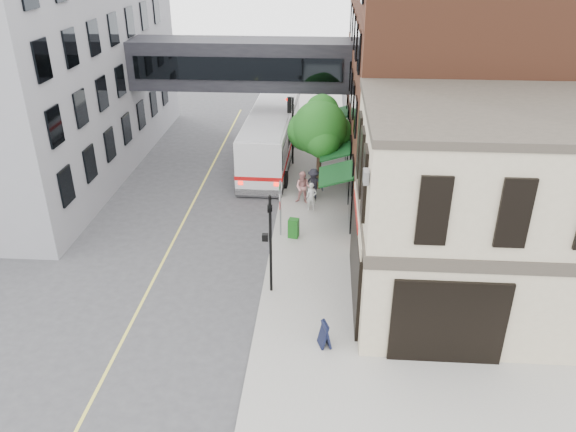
# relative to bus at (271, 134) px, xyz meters

# --- Properties ---
(ground) EXTENTS (120.00, 120.00, 0.00)m
(ground) POSITION_rel_bus_xyz_m (1.11, -17.86, -1.91)
(ground) COLOR #38383A
(ground) RESTS_ON ground
(sidewalk_main) EXTENTS (4.00, 60.00, 0.15)m
(sidewalk_main) POSITION_rel_bus_xyz_m (3.11, -3.86, -1.84)
(sidewalk_main) COLOR gray
(sidewalk_main) RESTS_ON ground
(corner_building) EXTENTS (10.19, 8.12, 8.45)m
(corner_building) POSITION_rel_bus_xyz_m (10.08, -15.86, 2.30)
(corner_building) COLOR tan
(corner_building) RESTS_ON ground
(brick_building) EXTENTS (13.76, 18.00, 14.00)m
(brick_building) POSITION_rel_bus_xyz_m (11.09, -2.86, 5.08)
(brick_building) COLOR #572C1B
(brick_building) RESTS_ON ground
(opposite_building) EXTENTS (14.00, 24.00, 14.00)m
(opposite_building) POSITION_rel_bus_xyz_m (-15.89, -1.86, 5.09)
(opposite_building) COLOR gray
(opposite_building) RESTS_ON ground
(skyway_bridge) EXTENTS (14.00, 3.18, 3.00)m
(skyway_bridge) POSITION_rel_bus_xyz_m (-1.89, 0.14, 4.59)
(skyway_bridge) COLOR black
(skyway_bridge) RESTS_ON ground
(traffic_signal_near) EXTENTS (0.44, 0.22, 4.60)m
(traffic_signal_near) POSITION_rel_bus_xyz_m (1.48, -15.86, 1.07)
(traffic_signal_near) COLOR black
(traffic_signal_near) RESTS_ON sidewalk_main
(traffic_signal_far) EXTENTS (0.53, 0.28, 4.50)m
(traffic_signal_far) POSITION_rel_bus_xyz_m (1.37, -0.86, 1.43)
(traffic_signal_far) COLOR black
(traffic_signal_far) RESTS_ON sidewalk_main
(street_sign_pole) EXTENTS (0.08, 0.75, 3.00)m
(street_sign_pole) POSITION_rel_bus_xyz_m (1.50, -10.86, 0.02)
(street_sign_pole) COLOR gray
(street_sign_pole) RESTS_ON sidewalk_main
(street_tree) EXTENTS (3.80, 3.20, 5.60)m
(street_tree) POSITION_rel_bus_xyz_m (3.30, -4.64, 2.00)
(street_tree) COLOR #382619
(street_tree) RESTS_ON sidewalk_main
(lane_marking) EXTENTS (0.12, 40.00, 0.01)m
(lane_marking) POSITION_rel_bus_xyz_m (-3.89, -7.86, -1.91)
(lane_marking) COLOR #D8CC4C
(lane_marking) RESTS_ON ground
(bus) EXTENTS (3.33, 12.74, 3.41)m
(bus) POSITION_rel_bus_xyz_m (0.00, 0.00, 0.00)
(bus) COLOR silver
(bus) RESTS_ON ground
(pedestrian_a) EXTENTS (0.61, 0.42, 1.60)m
(pedestrian_a) POSITION_rel_bus_xyz_m (2.99, -7.85, -0.96)
(pedestrian_a) COLOR beige
(pedestrian_a) RESTS_ON sidewalk_main
(pedestrian_b) EXTENTS (1.03, 0.86, 1.89)m
(pedestrian_b) POSITION_rel_bus_xyz_m (2.48, -6.93, -0.82)
(pedestrian_b) COLOR tan
(pedestrian_b) RESTS_ON sidewalk_main
(pedestrian_c) EXTENTS (1.34, 0.96, 1.88)m
(pedestrian_c) POSITION_rel_bus_xyz_m (3.05, -6.42, -0.82)
(pedestrian_c) COLOR black
(pedestrian_c) RESTS_ON sidewalk_main
(newspaper_box) EXTENTS (0.58, 0.53, 1.00)m
(newspaper_box) POSITION_rel_bus_xyz_m (2.18, -11.03, -1.26)
(newspaper_box) COLOR #135614
(newspaper_box) RESTS_ON sidewalk_main
(sandwich_board) EXTENTS (0.53, 0.66, 1.02)m
(sandwich_board) POSITION_rel_bus_xyz_m (3.84, -19.36, -1.25)
(sandwich_board) COLOR black
(sandwich_board) RESTS_ON sidewalk_main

